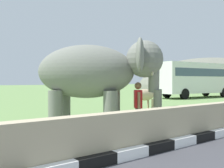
{
  "coord_description": "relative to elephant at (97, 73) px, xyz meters",
  "views": [
    {
      "loc": [
        -0.92,
        -0.35,
        1.69
      ],
      "look_at": [
        4.05,
        6.12,
        1.6
      ],
      "focal_mm": 41.47,
      "sensor_mm": 36.0,
      "label": 1
    }
  ],
  "objects": [
    {
      "name": "cow_near",
      "position": [
        6.01,
        3.87,
        -1.08
      ],
      "size": [
        1.88,
        0.61,
        1.23
      ],
      "color": "tan",
      "rests_on": "ground_plane"
    },
    {
      "name": "hill_east",
      "position": [
        51.29,
        27.5,
        -1.95
      ],
      "size": [
        37.63,
        30.1,
        14.28
      ],
      "color": "slate",
      "rests_on": "ground_plane"
    },
    {
      "name": "elephant",
      "position": [
        0.0,
        0.0,
        0.0
      ],
      "size": [
        3.86,
        3.81,
        2.96
      ],
      "color": "slate",
      "rests_on": "ground_plane"
    },
    {
      "name": "bus_white",
      "position": [
        18.39,
        8.96,
        0.14
      ],
      "size": [
        9.46,
        3.41,
        3.5
      ],
      "color": "silver",
      "rests_on": "ground_plane"
    },
    {
      "name": "barrier_parapet",
      "position": [
        -1.71,
        -2.35,
        -1.45
      ],
      "size": [
        28.0,
        0.36,
        1.0
      ],
      "primitive_type": "cube",
      "color": "tan",
      "rests_on": "ground_plane"
    },
    {
      "name": "person_handler",
      "position": [
        1.18,
        -0.65,
        -1.02
      ],
      "size": [
        0.46,
        0.57,
        1.66
      ],
      "color": "navy",
      "rests_on": "ground_plane"
    }
  ]
}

